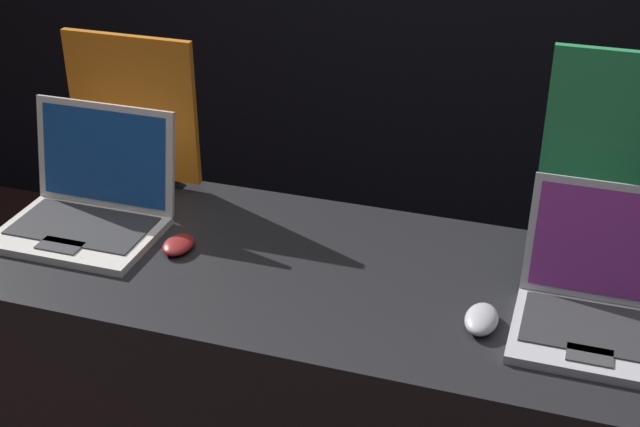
# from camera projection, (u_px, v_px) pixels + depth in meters

# --- Properties ---
(display_counter) EXTENTS (1.69, 0.68, 0.85)m
(display_counter) POSITION_uv_depth(u_px,v_px,m) (326.00, 411.00, 2.28)
(display_counter) COLOR black
(display_counter) RESTS_ON ground_plane
(laptop_front) EXTENTS (0.39, 0.33, 0.29)m
(laptop_front) POSITION_uv_depth(u_px,v_px,m) (89.00, 202.00, 2.23)
(laptop_front) COLOR silver
(laptop_front) RESTS_ON display_counter
(mouse_front) EXTENTS (0.07, 0.10, 0.03)m
(mouse_front) POSITION_uv_depth(u_px,v_px,m) (178.00, 245.00, 2.15)
(mouse_front) COLOR maroon
(mouse_front) RESTS_ON display_counter
(promo_stand_front) EXTENTS (0.37, 0.07, 0.42)m
(promo_stand_front) POSITION_uv_depth(u_px,v_px,m) (134.00, 115.00, 2.38)
(promo_stand_front) COLOR black
(promo_stand_front) RESTS_ON display_counter
(laptop_back) EXTENTS (0.32, 0.34, 0.27)m
(laptop_back) POSITION_uv_depth(u_px,v_px,m) (596.00, 299.00, 1.86)
(laptop_back) COLOR #B7B7BC
(laptop_back) RESTS_ON display_counter
(mouse_back) EXTENTS (0.07, 0.11, 0.04)m
(mouse_back) POSITION_uv_depth(u_px,v_px,m) (482.00, 319.00, 1.88)
(mouse_back) COLOR #B2B2B7
(mouse_back) RESTS_ON display_counter
(promo_stand_back) EXTENTS (0.32, 0.07, 0.53)m
(promo_stand_back) POSITION_uv_depth(u_px,v_px,m) (614.00, 170.00, 1.97)
(promo_stand_back) COLOR black
(promo_stand_back) RESTS_ON display_counter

